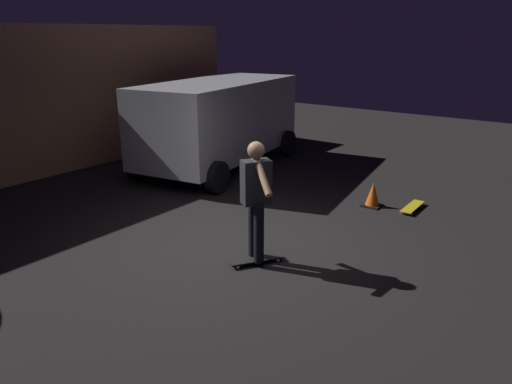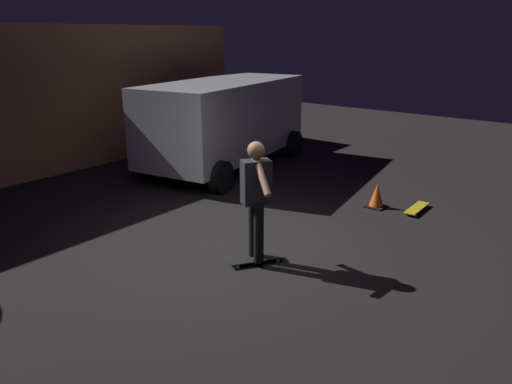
{
  "view_description": "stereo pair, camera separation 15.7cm",
  "coord_description": "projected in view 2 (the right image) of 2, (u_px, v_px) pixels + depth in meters",
  "views": [
    {
      "loc": [
        -5.16,
        -4.21,
        3.09
      ],
      "look_at": [
        -0.23,
        -0.48,
        1.05
      ],
      "focal_mm": 34.09,
      "sensor_mm": 36.0,
      "label": 1
    },
    {
      "loc": [
        -5.07,
        -4.33,
        3.09
      ],
      "look_at": [
        -0.23,
        -0.48,
        1.05
      ],
      "focal_mm": 34.09,
      "sensor_mm": 36.0,
      "label": 2
    }
  ],
  "objects": [
    {
      "name": "skateboard_spare",
      "position": [
        417.0,
        208.0,
        8.8
      ],
      "size": [
        0.78,
        0.23,
        0.07
      ],
      "color": "gold",
      "rests_on": "ground_plane"
    },
    {
      "name": "traffic_cone",
      "position": [
        377.0,
        196.0,
        8.95
      ],
      "size": [
        0.34,
        0.34,
        0.46
      ],
      "color": "black",
      "rests_on": "ground_plane"
    },
    {
      "name": "skater",
      "position": [
        256.0,
        193.0,
        6.51
      ],
      "size": [
        0.6,
        0.88,
        1.67
      ],
      "color": "black",
      "rests_on": "skateboard_ridden"
    },
    {
      "name": "ground_plane",
      "position": [
        240.0,
        248.0,
        7.29
      ],
      "size": [
        28.0,
        28.0,
        0.0
      ],
      "primitive_type": "plane",
      "color": "black"
    },
    {
      "name": "parked_van",
      "position": [
        225.0,
        119.0,
        11.39
      ],
      "size": [
        4.86,
        2.88,
        2.03
      ],
      "color": "#B2B2B7",
      "rests_on": "ground_plane"
    },
    {
      "name": "skateboard_ridden",
      "position": [
        256.0,
        259.0,
        6.82
      ],
      "size": [
        0.77,
        0.59,
        0.07
      ],
      "color": "black",
      "rests_on": "ground_plane"
    }
  ]
}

